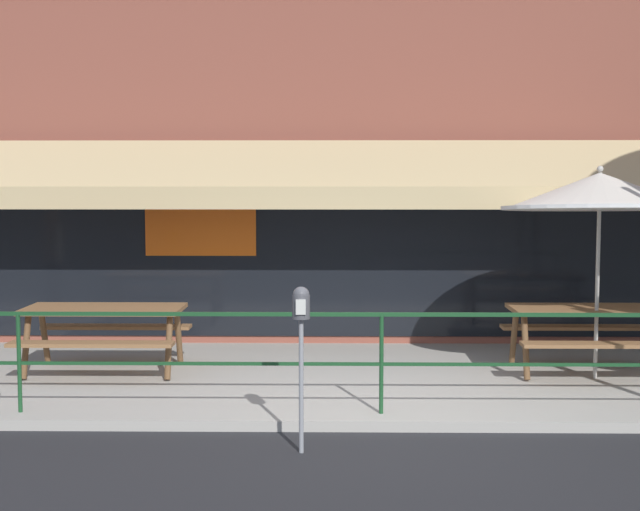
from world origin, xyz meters
name	(u,v)px	position (x,y,z in m)	size (l,w,h in m)	color
ground_plane	(383,432)	(0.00, 0.00, 0.00)	(120.00, 120.00, 0.00)	#232326
patio_deck	(373,379)	(0.00, 2.00, 0.05)	(15.00, 4.00, 0.10)	#ADA89E
restaurant_building	(367,68)	(0.00, 4.23, 3.84)	(15.00, 1.60, 7.75)	brown
patio_railing	(382,341)	(0.00, 0.30, 0.80)	(13.84, 0.04, 0.97)	#194723
picnic_table_left	(104,321)	(-3.09, 2.07, 0.71)	(1.80, 1.42, 0.76)	brown
picnic_table_centre	(590,321)	(2.49, 2.12, 0.71)	(1.80, 1.42, 0.76)	brown
patio_umbrella_centre	(600,192)	(2.49, 1.87, 2.18)	(2.14, 2.14, 2.38)	#B7B2A8
parking_meter_far	(301,319)	(-0.73, -0.62, 1.15)	(0.15, 0.16, 1.42)	gray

